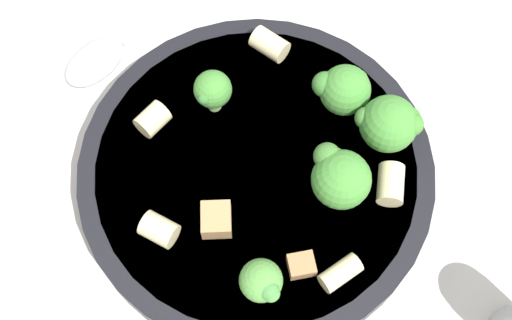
# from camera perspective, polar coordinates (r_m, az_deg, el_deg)

# --- Properties ---
(ground_plane) EXTENTS (2.00, 2.00, 0.00)m
(ground_plane) POSITION_cam_1_polar(r_m,az_deg,el_deg) (0.48, 0.00, -2.33)
(ground_plane) COLOR beige
(pasta_bowl) EXTENTS (0.25, 0.25, 0.04)m
(pasta_bowl) POSITION_cam_1_polar(r_m,az_deg,el_deg) (0.46, 0.00, -1.31)
(pasta_bowl) COLOR black
(pasta_bowl) RESTS_ON ground_plane
(broccoli_floret_0) EXTENTS (0.04, 0.04, 0.04)m
(broccoli_floret_0) POSITION_cam_1_polar(r_m,az_deg,el_deg) (0.45, 7.77, 6.25)
(broccoli_floret_0) COLOR #84AD60
(broccoli_floret_0) RESTS_ON pasta_bowl
(broccoli_floret_1) EXTENTS (0.03, 0.03, 0.04)m
(broccoli_floret_1) POSITION_cam_1_polar(r_m,az_deg,el_deg) (0.39, 0.48, -10.80)
(broccoli_floret_1) COLOR #9EC175
(broccoli_floret_1) RESTS_ON pasta_bowl
(broccoli_floret_2) EXTENTS (0.04, 0.04, 0.05)m
(broccoli_floret_2) POSITION_cam_1_polar(r_m,az_deg,el_deg) (0.44, 11.84, 3.20)
(broccoli_floret_2) COLOR #9EC175
(broccoli_floret_2) RESTS_ON pasta_bowl
(broccoli_floret_3) EXTENTS (0.04, 0.04, 0.05)m
(broccoli_floret_3) POSITION_cam_1_polar(r_m,az_deg,el_deg) (0.41, 7.39, -1.42)
(broccoli_floret_3) COLOR #9EC175
(broccoli_floret_3) RESTS_ON pasta_bowl
(broccoli_floret_4) EXTENTS (0.03, 0.03, 0.04)m
(broccoli_floret_4) POSITION_cam_1_polar(r_m,az_deg,el_deg) (0.44, -3.96, 6.28)
(broccoli_floret_4) COLOR #84AD60
(broccoli_floret_4) RESTS_ON pasta_bowl
(rigatoni_0) EXTENTS (0.03, 0.02, 0.01)m
(rigatoni_0) POSITION_cam_1_polar(r_m,az_deg,el_deg) (0.41, 7.51, -9.94)
(rigatoni_0) COLOR beige
(rigatoni_0) RESTS_ON pasta_bowl
(rigatoni_1) EXTENTS (0.03, 0.03, 0.02)m
(rigatoni_1) POSITION_cam_1_polar(r_m,az_deg,el_deg) (0.45, -9.19, 3.59)
(rigatoni_1) COLOR beige
(rigatoni_1) RESTS_ON pasta_bowl
(rigatoni_2) EXTENTS (0.03, 0.03, 0.02)m
(rigatoni_2) POSITION_cam_1_polar(r_m,az_deg,el_deg) (0.48, 1.22, 10.24)
(rigatoni_2) COLOR beige
(rigatoni_2) RESTS_ON pasta_bowl
(rigatoni_3) EXTENTS (0.03, 0.03, 0.02)m
(rigatoni_3) POSITION_cam_1_polar(r_m,az_deg,el_deg) (0.42, -8.60, -6.13)
(rigatoni_3) COLOR beige
(rigatoni_3) RESTS_ON pasta_bowl
(rigatoni_4) EXTENTS (0.03, 0.03, 0.02)m
(rigatoni_4) POSITION_cam_1_polar(r_m,az_deg,el_deg) (0.44, 11.88, -2.11)
(rigatoni_4) COLOR beige
(rigatoni_4) RESTS_ON pasta_bowl
(chicken_chunk_0) EXTENTS (0.03, 0.03, 0.01)m
(chicken_chunk_0) POSITION_cam_1_polar(r_m,az_deg,el_deg) (0.42, -3.55, -5.31)
(chicken_chunk_0) COLOR tan
(chicken_chunk_0) RESTS_ON pasta_bowl
(chicken_chunk_1) EXTENTS (0.02, 0.02, 0.01)m
(chicken_chunk_1) POSITION_cam_1_polar(r_m,az_deg,el_deg) (0.41, 3.64, -9.48)
(chicken_chunk_1) COLOR #A87A4C
(chicken_chunk_1) RESTS_ON pasta_bowl
(spoon) EXTENTS (0.16, 0.10, 0.01)m
(spoon) POSITION_cam_1_polar(r_m,az_deg,el_deg) (0.54, -12.51, 10.07)
(spoon) COLOR #B2B2B7
(spoon) RESTS_ON ground_plane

